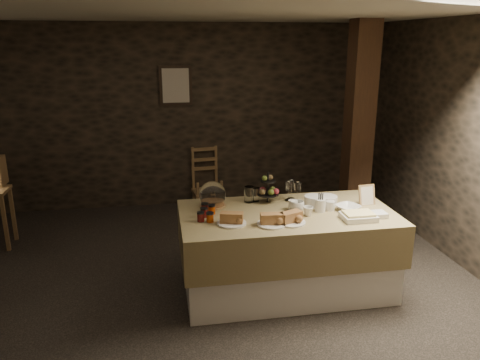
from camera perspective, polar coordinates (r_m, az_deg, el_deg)
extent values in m
cube|color=black|center=(4.84, -3.98, -12.43)|extent=(5.50, 5.00, 0.01)
cube|color=black|center=(6.81, -6.44, 7.65)|extent=(5.50, 0.02, 2.60)
cube|color=black|center=(2.05, 2.93, -14.08)|extent=(5.50, 0.02, 2.60)
cube|color=black|center=(5.37, 26.40, 3.62)|extent=(0.02, 5.00, 2.60)
cube|color=beige|center=(4.24, -4.72, 19.99)|extent=(5.50, 5.00, 0.01)
cube|color=white|center=(4.60, 5.64, -8.83)|extent=(1.94, 1.00, 0.76)
cube|color=olive|center=(4.51, 5.71, -6.36)|extent=(2.02, 1.07, 0.41)
cube|color=olive|center=(6.02, -26.71, -4.79)|extent=(0.04, 0.04, 0.67)
cube|color=olive|center=(6.31, -25.93, -3.77)|extent=(0.04, 0.04, 0.67)
cube|color=olive|center=(6.87, -3.99, -1.51)|extent=(0.45, 0.43, 0.05)
cube|color=olive|center=(6.90, -4.21, 2.53)|extent=(0.39, 0.07, 0.39)
cube|color=black|center=(6.06, 14.26, 6.14)|extent=(0.30, 0.30, 2.60)
cube|color=black|center=(6.72, -7.85, 11.35)|extent=(0.45, 0.03, 0.55)
cube|color=beige|center=(6.69, -7.84, 11.33)|extent=(0.37, 0.01, 0.47)
cylinder|color=silver|center=(4.62, 9.01, -2.53)|extent=(0.19, 0.19, 0.10)
cylinder|color=silver|center=(4.69, 10.56, -2.43)|extent=(0.20, 0.20, 0.08)
cylinder|color=silver|center=(4.48, 9.76, -3.07)|extent=(0.10, 0.10, 0.12)
imported|color=silver|center=(4.44, 6.98, -3.22)|extent=(0.15, 0.15, 0.11)
imported|color=silver|center=(4.35, 8.30, -3.79)|extent=(0.10, 0.10, 0.09)
cylinder|color=silver|center=(4.49, 6.48, -3.05)|extent=(0.09, 0.09, 0.09)
cylinder|color=silver|center=(4.53, 10.96, -3.10)|extent=(0.08, 0.08, 0.09)
imported|color=silver|center=(4.56, 13.05, -3.33)|extent=(0.29, 0.29, 0.05)
cylinder|color=olive|center=(4.58, -3.35, -3.11)|extent=(0.26, 0.26, 0.01)
cylinder|color=brown|center=(4.56, -3.36, -2.63)|extent=(0.22, 0.22, 0.07)
sphere|color=white|center=(4.54, -3.37, -1.76)|extent=(0.26, 0.26, 0.26)
cylinder|color=black|center=(4.65, 3.43, -0.88)|extent=(0.02, 0.02, 0.31)
cylinder|color=black|center=(4.67, 3.42, -1.73)|extent=(0.22, 0.22, 0.01)
cylinder|color=black|center=(4.63, 3.44, -0.13)|extent=(0.15, 0.15, 0.01)
sphere|color=#576C24|center=(4.70, 3.99, -1.18)|extent=(0.06, 0.06, 0.06)
sphere|color=#9E2A39|center=(4.68, 2.78, -1.21)|extent=(0.06, 0.06, 0.06)
sphere|color=#576C24|center=(4.61, 3.80, -1.51)|extent=(0.06, 0.06, 0.06)
sphere|color=brown|center=(4.62, 2.73, -1.46)|extent=(0.06, 0.06, 0.06)
sphere|color=#9E2A39|center=(4.64, 4.40, -1.40)|extent=(0.06, 0.06, 0.06)
cylinder|color=silver|center=(4.14, -1.02, -5.27)|extent=(0.26, 0.26, 0.01)
cube|color=brown|center=(4.12, -1.03, -4.59)|extent=(0.22, 0.14, 0.09)
cylinder|color=silver|center=(4.12, 3.88, -5.37)|extent=(0.26, 0.26, 0.01)
cube|color=brown|center=(4.10, 3.90, -4.69)|extent=(0.21, 0.11, 0.09)
cylinder|color=silver|center=(4.18, 6.22, -5.13)|extent=(0.26, 0.26, 0.01)
cube|color=brown|center=(4.16, 6.24, -4.46)|extent=(0.22, 0.16, 0.09)
cylinder|color=#5C1212|center=(4.29, -4.40, -4.05)|extent=(0.06, 0.06, 0.07)
cylinder|color=#A53A09|center=(4.17, -3.68, -4.64)|extent=(0.06, 0.06, 0.07)
cylinder|color=#5C1212|center=(4.20, -4.81, -4.56)|extent=(0.06, 0.06, 0.07)
cylinder|color=#A53A09|center=(4.36, -3.45, -3.68)|extent=(0.06, 0.06, 0.07)
cylinder|color=#5C1212|center=(4.42, -4.31, -3.45)|extent=(0.06, 0.06, 0.07)
cube|color=silver|center=(4.36, 14.24, -4.40)|extent=(0.30, 0.22, 0.05)
cube|color=#F2DD89|center=(4.34, 14.27, -3.97)|extent=(0.26, 0.18, 0.02)
cube|color=silver|center=(4.48, 16.50, -4.04)|extent=(0.14, 0.14, 0.04)
cube|color=olive|center=(4.75, 15.21, -1.86)|extent=(0.18, 0.09, 0.22)
cylinder|color=white|center=(4.66, 1.13, -1.76)|extent=(0.10, 0.10, 0.16)
cylinder|color=white|center=(4.69, 1.83, -1.77)|extent=(0.09, 0.09, 0.14)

